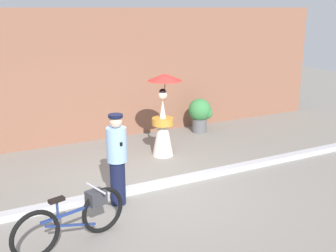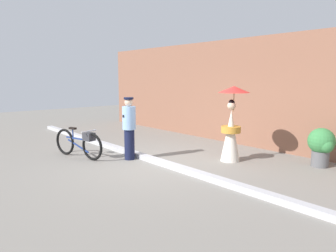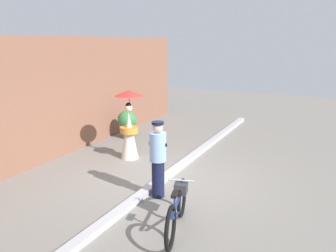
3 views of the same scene
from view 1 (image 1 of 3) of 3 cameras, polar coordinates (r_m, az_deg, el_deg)
ground_plane at (r=7.87m, az=-2.59°, el=-8.68°), size 30.00×30.00×0.00m
building_wall at (r=10.62m, az=-10.88°, el=6.79°), size 14.00×0.40×3.27m
sidewalk_curb at (r=7.84m, az=-2.59°, el=-8.28°), size 14.00×0.20×0.12m
bicycle_near_officer at (r=6.19m, az=-12.68°, el=-12.19°), size 1.74×0.61×0.79m
person_officer at (r=7.06m, az=-7.02°, el=-4.32°), size 0.34×0.38×1.60m
person_with_parasol at (r=9.33m, az=-0.67°, el=1.41°), size 0.77×0.77×1.88m
potted_plant_by_door at (r=11.25m, az=4.47°, el=1.79°), size 0.63×0.61×0.92m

